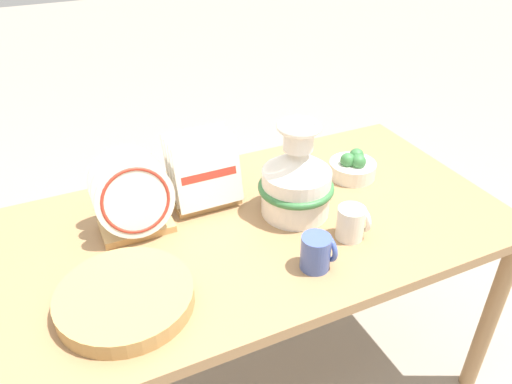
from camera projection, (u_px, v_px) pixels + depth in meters
name	position (u px, v px, depth m)	size (l,w,h in m)	color
ground_plane	(256.00, 377.00, 1.92)	(14.00, 14.00, 0.00)	gray
display_table	(256.00, 243.00, 1.56)	(1.53, 0.82, 0.74)	#9E754C
ceramic_vase	(297.00, 179.00, 1.50)	(0.23, 0.23, 0.30)	white
dish_rack_round_plates	(134.00, 203.00, 1.42)	(0.22, 0.17, 0.24)	tan
dish_rack_square_plates	(204.00, 178.00, 1.56)	(0.21, 0.16, 0.23)	tan
wicker_charger_stack	(125.00, 298.00, 1.22)	(0.34, 0.34, 0.04)	tan
mug_cream_glaze	(352.00, 223.00, 1.43)	(0.09, 0.08, 0.10)	silver
mug_cobalt_glaze	(317.00, 252.00, 1.32)	(0.09, 0.08, 0.10)	#42569E
fruit_bowl	(353.00, 167.00, 1.72)	(0.16, 0.16, 0.10)	silver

